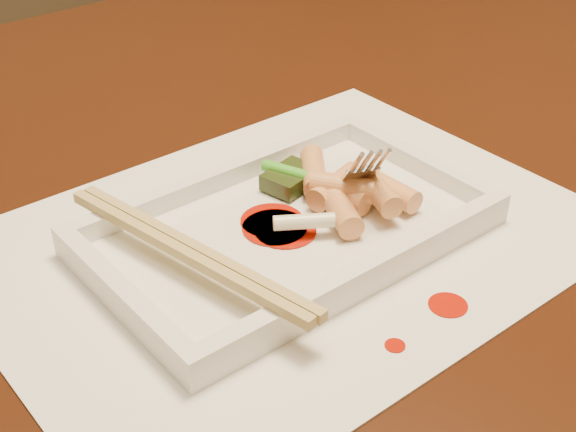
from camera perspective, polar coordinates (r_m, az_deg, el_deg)
table at (r=0.65m, az=-3.15°, el=-5.64°), size 1.40×0.90×0.75m
placemat at (r=0.54m, az=-0.00°, el=-1.67°), size 0.40×0.30×0.00m
sauce_splatter_a at (r=0.49m, az=11.30°, el=-6.23°), size 0.02×0.02×0.00m
sauce_splatter_b at (r=0.46m, az=7.62°, el=-9.12°), size 0.01×0.01×0.00m
plate_base at (r=0.54m, az=0.00°, el=-1.25°), size 0.26×0.16×0.01m
plate_rim_far at (r=0.58m, az=-4.61°, el=2.87°), size 0.26×0.01×0.01m
plate_rim_near at (r=0.49m, az=5.53°, el=-4.02°), size 0.26×0.01×0.01m
plate_rim_left at (r=0.48m, az=-11.70°, el=-5.47°), size 0.01×0.14×0.01m
plate_rim_right at (r=0.60m, az=9.18°, el=3.83°), size 0.01×0.14×0.01m
veg_piece at (r=0.57m, az=0.19°, el=2.70°), size 0.04×0.04×0.01m
scallion_white at (r=0.52m, az=1.15°, el=-0.40°), size 0.04×0.03×0.01m
scallion_green at (r=0.56m, az=2.04°, el=2.60°), size 0.04×0.08×0.01m
chopstick_a at (r=0.49m, az=-7.54°, el=-2.61°), size 0.04×0.20×0.01m
chopstick_b at (r=0.49m, az=-6.75°, el=-2.27°), size 0.04×0.20×0.01m
fork at (r=0.55m, az=4.54°, el=8.93°), size 0.09×0.10×0.14m
sauce_blob_0 at (r=0.53m, az=-0.95°, el=-0.84°), size 0.04×0.04×0.00m
sauce_blob_1 at (r=0.54m, az=-1.14°, el=-0.35°), size 0.04×0.04×0.00m
sauce_blob_2 at (r=0.53m, az=-0.19°, el=-1.08°), size 0.04×0.04×0.00m
rice_cake_0 at (r=0.54m, az=3.70°, el=0.55°), size 0.04×0.05×0.02m
rice_cake_1 at (r=0.56m, az=3.40°, el=2.11°), size 0.05×0.03×0.02m
rice_cake_2 at (r=0.55m, az=6.46°, el=1.74°), size 0.03×0.05×0.02m
rice_cake_3 at (r=0.56m, az=4.78°, el=1.73°), size 0.04×0.04×0.02m
rice_cake_4 at (r=0.55m, az=3.57°, el=1.67°), size 0.03×0.05×0.02m
rice_cake_5 at (r=0.55m, az=3.95°, el=2.05°), size 0.04×0.05×0.02m
rice_cake_6 at (r=0.56m, az=7.05°, el=1.96°), size 0.02×0.05×0.02m
rice_cake_7 at (r=0.58m, az=1.84°, el=3.15°), size 0.04×0.05×0.02m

